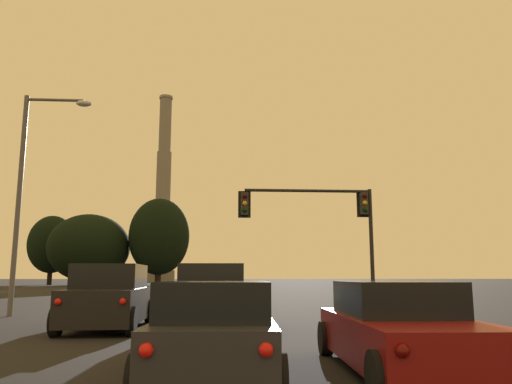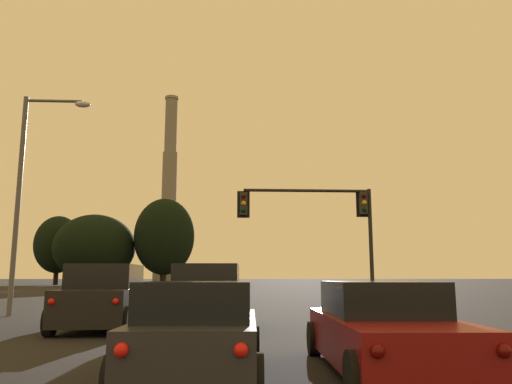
% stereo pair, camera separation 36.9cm
% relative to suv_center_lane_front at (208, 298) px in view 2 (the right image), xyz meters
% --- Properties ---
extents(suv_center_lane_front, '(2.28, 4.97, 1.86)m').
position_rel_suv_center_lane_front_xyz_m(suv_center_lane_front, '(0.00, 0.00, 0.00)').
color(suv_center_lane_front, navy).
rests_on(suv_center_lane_front, ground_plane).
extents(sedan_right_lane_second, '(2.13, 4.76, 1.43)m').
position_rel_suv_center_lane_front_xyz_m(sedan_right_lane_second, '(3.11, -6.79, -0.23)').
color(sedan_right_lane_second, maroon).
rests_on(sedan_right_lane_second, ground_plane).
extents(hatchback_center_lane_second, '(2.06, 4.17, 1.44)m').
position_rel_suv_center_lane_front_xyz_m(hatchback_center_lane_second, '(0.17, -7.05, -0.23)').
color(hatchback_center_lane_second, '#232328').
rests_on(hatchback_center_lane_second, ground_plane).
extents(suv_left_lane_front, '(2.23, 4.95, 1.86)m').
position_rel_suv_center_lane_front_xyz_m(suv_left_lane_front, '(-3.04, 0.39, 0.00)').
color(suv_left_lane_front, black).
rests_on(suv_left_lane_front, ground_plane).
extents(traffic_light_overhead_right, '(6.35, 0.50, 5.54)m').
position_rel_suv_center_lane_front_xyz_m(traffic_light_overhead_right, '(4.99, 7.74, 3.37)').
color(traffic_light_overhead_right, black).
rests_on(traffic_light_overhead_right, ground_plane).
extents(street_lamp, '(2.73, 0.36, 8.84)m').
position_rel_suv_center_lane_front_xyz_m(street_lamp, '(-7.46, 5.28, 4.46)').
color(street_lamp, '#56565B').
rests_on(street_lamp, ground_plane).
extents(smokestack, '(7.40, 7.40, 51.31)m').
position_rel_suv_center_lane_front_xyz_m(smokestack, '(-16.07, 119.99, 19.22)').
color(smokestack, slate).
rests_on(smokestack, ground_plane).
extents(treeline_left_mid, '(8.36, 7.52, 12.29)m').
position_rel_suv_center_lane_front_xyz_m(treeline_left_mid, '(-30.29, 76.78, 6.26)').
color(treeline_left_mid, black).
rests_on(treeline_left_mid, ground_plane).
extents(treeline_right_mid, '(10.23, 9.21, 14.74)m').
position_rel_suv_center_lane_front_xyz_m(treeline_right_mid, '(-10.57, 70.94, 7.32)').
color(treeline_right_mid, black).
rests_on(treeline_right_mid, ground_plane).
extents(treeline_center_right, '(13.65, 12.29, 11.96)m').
position_rel_suv_center_lane_front_xyz_m(treeline_center_right, '(-22.35, 71.45, 5.41)').
color(treeline_center_right, black).
rests_on(treeline_center_right, ground_plane).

